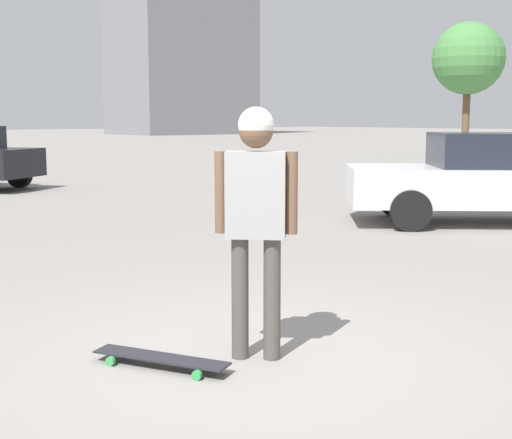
# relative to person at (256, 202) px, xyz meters

# --- Properties ---
(ground_plane) EXTENTS (220.00, 220.00, 0.00)m
(ground_plane) POSITION_rel_person_xyz_m (0.00, 0.00, -1.12)
(ground_plane) COLOR gray
(person) EXTENTS (0.44, 0.43, 1.78)m
(person) POSITION_rel_person_xyz_m (0.00, 0.00, 0.00)
(person) COLOR #4C4742
(person) RESTS_ON ground_plane
(skateboard) EXTENTS (0.98, 0.61, 0.08)m
(skateboard) POSITION_rel_person_xyz_m (0.27, 0.63, -1.06)
(skateboard) COLOR #232328
(skateboard) RESTS_ON ground_plane
(car_parked_near) EXTENTS (4.39, 4.51, 1.48)m
(car_parked_near) POSITION_rel_person_xyz_m (2.57, -7.21, -0.37)
(car_parked_near) COLOR silver
(car_parked_near) RESTS_ON ground_plane
(building_block_distant) EXTENTS (9.70, 14.80, 22.70)m
(building_block_distant) POSITION_rel_person_xyz_m (64.01, -43.32, 10.22)
(building_block_distant) COLOR slate
(building_block_distant) RESTS_ON ground_plane
(tree_distant) EXTENTS (3.35, 3.35, 6.17)m
(tree_distant) POSITION_rel_person_xyz_m (15.68, -26.25, 3.34)
(tree_distant) COLOR brown
(tree_distant) RESTS_ON ground_plane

